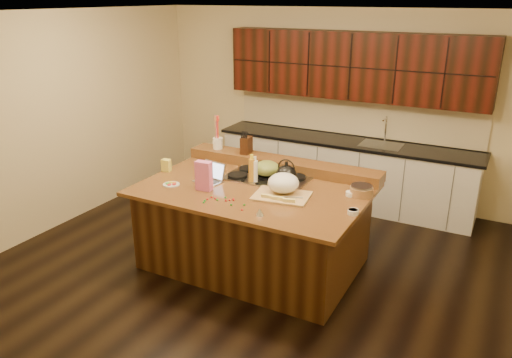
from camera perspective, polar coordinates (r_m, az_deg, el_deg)
The scene contains 36 objects.
room at distance 5.19m, azimuth -0.26°, elevation 3.45°, with size 5.52×5.02×2.72m.
island at distance 5.52m, azimuth -0.24°, elevation -5.39°, with size 2.40×1.60×0.92m.
back_ledge at distance 5.90m, azimuth 2.97°, elevation 1.75°, with size 2.40×0.30×0.12m, color black.
cooktop at distance 5.58m, azimuth 1.21°, elevation 0.17°, with size 0.92×0.52×0.05m.
back_counter at distance 7.16m, azimuth 10.39°, elevation 4.83°, with size 3.70×0.66×2.40m.
kettle at distance 5.30m, azimuth 3.47°, elevation 0.53°, with size 0.22×0.22×0.20m, color black.
green_bowl at distance 5.54m, azimuth 1.21°, elevation 1.24°, with size 0.30×0.30×0.16m, color olive.
laptop at distance 5.52m, azimuth -5.18°, elevation 0.32°, with size 0.33×0.28×0.21m.
oil_bottle at distance 5.43m, azimuth -0.49°, elevation 0.94°, with size 0.07×0.07×0.27m, color #BA8120.
vinegar_bottle at distance 5.43m, azimuth -0.12°, elevation 0.84°, with size 0.06×0.06×0.25m, color silver.
wooden_tray at distance 5.11m, azimuth 3.10°, elevation -0.79°, with size 0.61×0.49×0.23m.
ramekin_a at distance 4.77m, azimuth 11.01°, elevation -3.73°, with size 0.10×0.10×0.04m, color white.
ramekin_b at distance 4.78m, azimuth 11.06°, elevation -3.67°, with size 0.10×0.10×0.04m, color white.
ramekin_c at distance 5.20m, azimuth 10.76°, elevation -1.67°, with size 0.10×0.10×0.04m, color white.
strainer_bowl at distance 5.22m, azimuth 11.94°, elevation -1.39°, with size 0.24×0.24×0.09m, color #996B3F.
kitchen_timer at distance 4.66m, azimuth 0.43°, elevation -3.76°, with size 0.08×0.08×0.07m, color silver.
pink_bag at distance 5.24m, azimuth -5.98°, elevation 0.37°, with size 0.17×0.09×0.31m, color pink.
candy_plate at distance 5.48m, azimuth -9.66°, elevation -0.62°, with size 0.18×0.18×0.01m, color white.
package_box at distance 5.90m, azimuth -10.21°, elevation 1.55°, with size 0.10×0.07×0.14m, color #E1D74F.
utensil_crock at distance 6.27m, azimuth -4.40°, elevation 4.09°, with size 0.12×0.12×0.14m, color white.
knife_block at distance 6.06m, azimuth -1.11°, elevation 3.88°, with size 0.10×0.17×0.20m, color black.
gumdrop_0 at distance 5.02m, azimuth -2.61°, elevation -2.29°, with size 0.02×0.02×0.02m, color red.
gumdrop_1 at distance 5.01m, azimuth -4.45°, elevation -2.39°, with size 0.02×0.02×0.02m, color #198C26.
gumdrop_2 at distance 4.98m, azimuth -3.46°, elevation -2.48°, with size 0.02×0.02×0.02m, color red.
gumdrop_3 at distance 5.06m, azimuth -3.52°, elevation -2.11°, with size 0.02×0.02×0.02m, color #198C26.
gumdrop_4 at distance 5.04m, azimuth -4.67°, elevation -2.24°, with size 0.02×0.02×0.02m, color red.
gumdrop_5 at distance 4.88m, azimuth -2.85°, elevation -2.96°, with size 0.02×0.02×0.02m, color #198C26.
gumdrop_6 at distance 5.00m, azimuth -3.04°, elevation -2.41°, with size 0.02×0.02×0.02m, color red.
gumdrop_7 at distance 4.96m, azimuth -6.01°, elevation -2.68°, with size 0.02×0.02×0.02m, color #198C26.
gumdrop_8 at distance 4.77m, azimuth -1.61°, elevation -3.54°, with size 0.02×0.02×0.02m, color red.
gumdrop_9 at distance 5.00m, azimuth -5.88°, elevation -2.46°, with size 0.02×0.02×0.02m, color #198C26.
gumdrop_10 at distance 5.00m, azimuth -2.57°, elevation -2.40°, with size 0.02×0.02×0.02m, color red.
gumdrop_11 at distance 4.88m, azimuth -1.35°, elevation -2.97°, with size 0.02×0.02×0.02m, color #198C26.
gumdrop_12 at distance 5.08m, azimuth -5.09°, elevation -2.07°, with size 0.02×0.02×0.02m, color red.
gumdrop_13 at distance 5.10m, azimuth -5.10°, elevation -1.96°, with size 0.02×0.02×0.02m, color #198C26.
gumdrop_14 at distance 5.03m, azimuth -5.56°, elevation -2.30°, with size 0.02×0.02×0.02m, color red.
Camera 1 is at (2.35, -4.38, 2.86)m, focal length 35.00 mm.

